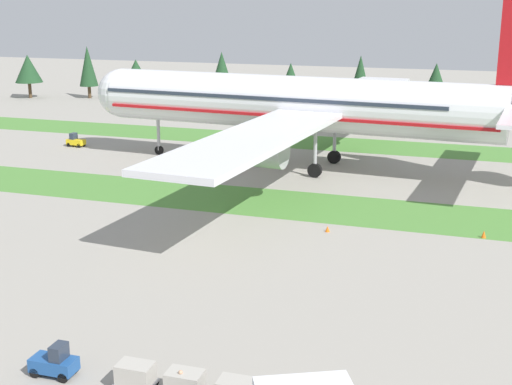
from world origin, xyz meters
The scene contains 11 objects.
grass_strip_near centered at (0.00, 44.33, 0.00)m, with size 320.00×10.44×0.01m, color #4C8438.
grass_strip_far centered at (0.00, 77.20, 0.00)m, with size 320.00×10.44×0.01m, color #4C8438.
airliner centered at (-4.71, 60.64, 8.21)m, with size 60.67×74.89×22.90m.
baggage_tug centered at (-5.59, 6.89, 0.81)m, with size 2.62×1.35×1.97m.
cargo_dolly_lead centered at (-0.56, 6.99, 0.92)m, with size 2.23×1.54×1.55m.
cargo_dolly_second centered at (2.34, 7.04, 0.92)m, with size 2.23×1.54×1.55m.
pushback_tractor centered at (-39.94, 63.41, 0.81)m, with size 2.69×1.50×1.97m.
ground_crew_marshaller centered at (2.20, 6.84, 0.95)m, with size 0.47×0.37×1.74m.
taxiway_marker_0 centered at (17.02, 39.54, 0.34)m, with size 0.44×0.44×0.67m, color orange.
taxiway_marker_1 centered at (3.38, 36.80, 0.27)m, with size 0.44×0.44×0.54m, color orange.
distant_tree_line centered at (-1.58, 107.43, 6.39)m, with size 161.64×10.57×11.19m.
Camera 1 is at (16.38, -23.34, 20.53)m, focal length 49.29 mm.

